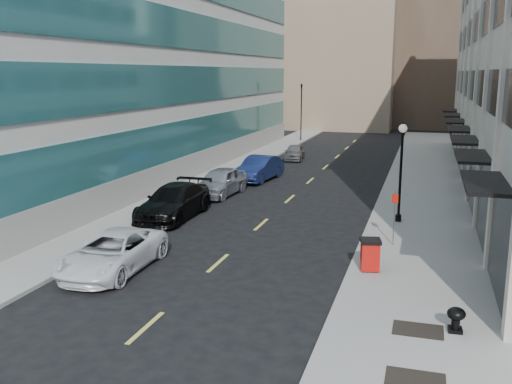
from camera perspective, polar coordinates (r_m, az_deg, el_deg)
The scene contains 19 objects.
ground at distance 15.81m, azimuth -14.45°, elevation -15.96°, with size 160.00×160.00×0.00m, color black.
sidewalk_right at distance 32.64m, azimuth 16.32°, elevation -1.37°, with size 5.00×80.00×0.15m, color gray.
sidewalk_left at distance 35.53m, azimuth -6.85°, elevation 0.09°, with size 3.00×80.00×0.15m, color gray.
building_left at distance 45.46m, azimuth -14.85°, elevation 14.91°, with size 16.14×46.00×20.00m.
skyline_tan_near at distance 80.94m, azimuth 8.92°, elevation 16.50°, with size 14.00×18.00×28.00m, color #837156.
skyline_tan_far at distance 92.45m, azimuth 3.42°, elevation 14.17°, with size 12.00×14.00×22.00m, color #837156.
grate_mid at distance 14.68m, azimuth 15.64°, elevation -17.65°, with size 1.40×1.00×0.01m, color black.
grate_far at distance 17.18m, azimuth 15.89°, elevation -13.12°, with size 1.40×1.00×0.01m, color black.
road_centerline at distance 30.68m, azimuth 2.09°, elevation -1.85°, with size 0.15×68.20×0.01m.
traffic_signal at distance 61.26m, azimuth 4.58°, elevation 10.38°, with size 0.66×0.66×6.98m.
car_white_van at distance 21.93m, azimuth -14.14°, elevation -5.88°, with size 2.42×5.25×1.46m, color white.
car_black_pickup at distance 29.28m, azimuth -8.22°, elevation -0.97°, with size 2.34×5.76×1.67m, color black.
car_silver_sedan at distance 34.33m, azimuth -3.60°, elevation 1.03°, with size 1.98×4.91×1.67m, color #9C9FA5.
car_blue_sedan at distance 39.04m, azimuth 0.32°, elevation 2.37°, with size 1.76×5.04×1.66m, color #14204C.
car_grey_sedan at distance 48.50m, azimuth 3.86°, elevation 3.99°, with size 1.54×3.82×1.30m, color slate.
trash_bin at distance 21.35m, azimuth 11.34°, elevation -6.06°, with size 0.87×0.89×1.19m.
lamppost at distance 28.18m, azimuth 14.31°, elevation 2.76°, with size 0.40×0.40×4.85m.
sign_post at distance 24.43m, azimuth 13.69°, elevation -1.75°, with size 0.27×0.09×2.35m.
urn_planter at distance 17.22m, azimuth 19.38°, elevation -11.72°, with size 0.52×0.52×0.72m.
Camera 1 is at (7.53, -11.83, 7.28)m, focal length 40.00 mm.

